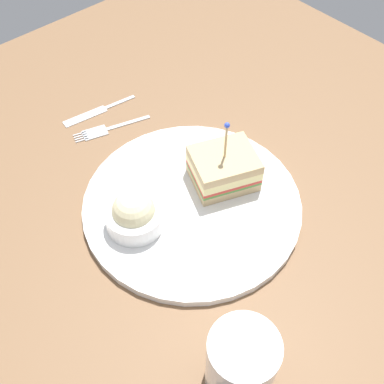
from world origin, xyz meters
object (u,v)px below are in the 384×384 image
(drink_glass, at_px, (241,365))
(knife, at_px, (96,111))
(sandwich_half_center, at_px, (222,167))
(coleslaw_bowl, at_px, (134,214))
(plate, at_px, (192,204))
(fork, at_px, (104,130))

(drink_glass, height_order, knife, drink_glass)
(drink_glass, bearing_deg, sandwich_half_center, -39.91)
(coleslaw_bowl, height_order, knife, coleslaw_bowl)
(sandwich_half_center, xyz_separation_m, coleslaw_bowl, (0.02, 0.13, -0.00))
(drink_glass, xyz_separation_m, knife, (0.44, -0.12, -0.04))
(coleslaw_bowl, distance_m, knife, 0.24)
(plate, relative_size, sandwich_half_center, 2.74)
(plate, bearing_deg, knife, -2.52)
(plate, height_order, knife, plate)
(fork, bearing_deg, coleslaw_bowl, 157.63)
(plate, xyz_separation_m, fork, (0.20, 0.00, -0.00))
(sandwich_half_center, relative_size, drink_glass, 1.16)
(drink_glass, bearing_deg, plate, -29.55)
(fork, bearing_deg, plate, -178.87)
(sandwich_half_center, relative_size, fork, 0.89)
(plate, xyz_separation_m, sandwich_half_center, (0.00, -0.06, 0.03))
(drink_glass, relative_size, fork, 0.76)
(plate, relative_size, fork, 2.43)
(fork, bearing_deg, drink_glass, 164.67)
(coleslaw_bowl, relative_size, knife, 0.60)
(drink_glass, height_order, fork, drink_glass)
(plate, xyz_separation_m, coleslaw_bowl, (0.02, 0.08, 0.03))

